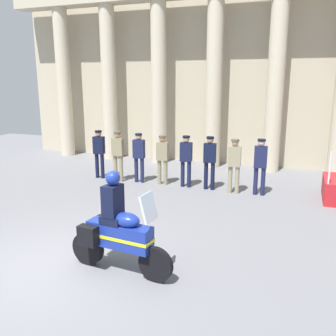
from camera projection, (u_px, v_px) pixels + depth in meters
ground_plane at (51, 268)px, 6.87m from camera, size 28.00×28.00×0.00m
colonnade_backdrop at (190, 66)px, 15.00m from camera, size 15.71×1.48×7.63m
officer_in_row_0 at (99, 150)px, 13.01m from camera, size 0.40×0.25×1.71m
officer_in_row_1 at (118, 152)px, 12.57m from camera, size 0.40×0.25×1.73m
officer_in_row_2 at (139, 154)px, 12.45m from camera, size 0.40×0.25×1.69m
officer_in_row_3 at (162, 156)px, 12.19m from camera, size 0.40×0.25×1.66m
officer_in_row_4 at (186, 157)px, 11.89m from camera, size 0.40×0.25×1.69m
officer_in_row_5 at (210, 159)px, 11.60m from camera, size 0.40×0.25×1.71m
officer_in_row_6 at (234, 162)px, 11.20m from camera, size 0.40×0.25×1.70m
officer_in_row_7 at (260, 162)px, 11.03m from camera, size 0.40×0.25×1.73m
motorcycle_with_rider at (116, 231)px, 6.56m from camera, size 2.09×0.73×1.90m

